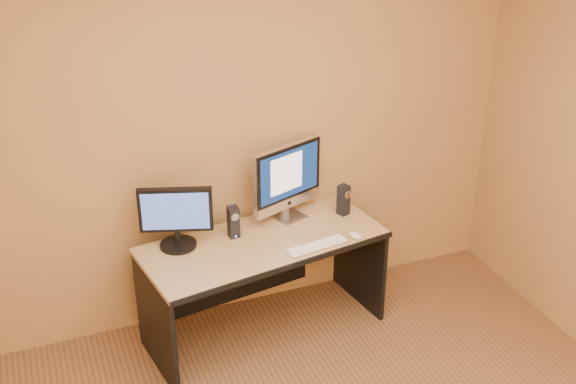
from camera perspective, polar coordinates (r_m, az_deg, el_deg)
name	(u,v)px	position (r m, az deg, el deg)	size (l,w,h in m)	color
walls	(364,313)	(2.84, 6.02, -9.52)	(4.00, 4.00, 2.60)	#A07340
desk	(264,287)	(4.66, -1.91, -7.51)	(1.50, 0.66, 0.69)	tan
imac	(290,182)	(4.60, 0.17, 0.76)	(0.53, 0.20, 0.51)	silver
second_monitor	(176,218)	(4.36, -8.82, -2.03)	(0.45, 0.22, 0.39)	black
speaker_left	(233,222)	(4.47, -4.33, -2.37)	(0.06, 0.07, 0.21)	black
speaker_right	(343,200)	(4.73, 4.41, -0.63)	(0.06, 0.07, 0.21)	black
keyboard	(318,246)	(4.40, 2.35, -4.27)	(0.40, 0.11, 0.02)	silver
mouse	(355,235)	(4.51, 5.33, -3.43)	(0.05, 0.10, 0.03)	white
cable_a	(290,213)	(4.77, 0.14, -1.66)	(0.01, 0.01, 0.21)	black
cable_b	(287,213)	(4.77, -0.09, -1.66)	(0.01, 0.01, 0.17)	black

